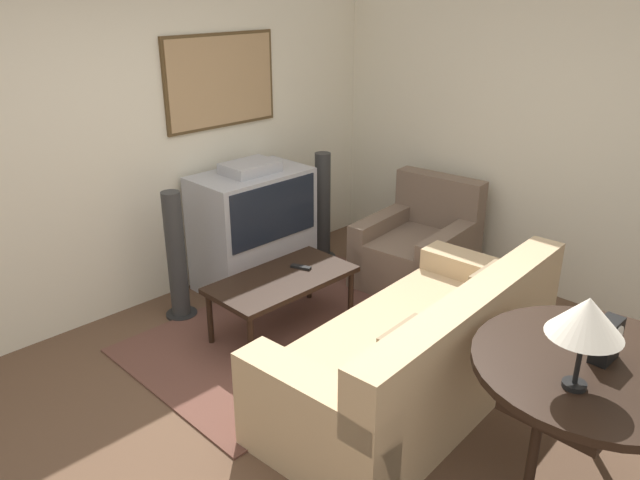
# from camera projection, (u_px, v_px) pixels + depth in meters

# --- Properties ---
(ground_plane) EXTENTS (12.00, 12.00, 0.00)m
(ground_plane) POSITION_uv_depth(u_px,v_px,m) (317.00, 418.00, 3.87)
(ground_plane) COLOR brown
(wall_back) EXTENTS (12.00, 0.10, 2.70)m
(wall_back) POSITION_uv_depth(u_px,v_px,m) (122.00, 144.00, 4.75)
(wall_back) COLOR beige
(wall_back) RESTS_ON ground_plane
(wall_right) EXTENTS (0.06, 12.00, 2.70)m
(wall_right) POSITION_uv_depth(u_px,v_px,m) (547.00, 135.00, 5.06)
(wall_right) COLOR beige
(wall_right) RESTS_ON ground_plane
(area_rug) EXTENTS (2.46, 1.59, 0.01)m
(area_rug) POSITION_uv_depth(u_px,v_px,m) (297.00, 329.00, 4.84)
(area_rug) COLOR brown
(area_rug) RESTS_ON ground_plane
(tv) EXTENTS (1.00, 0.59, 1.11)m
(tv) POSITION_uv_depth(u_px,v_px,m) (253.00, 228.00, 5.42)
(tv) COLOR #9E9EA3
(tv) RESTS_ON ground_plane
(couch) EXTENTS (2.21, 1.12, 0.87)m
(couch) POSITION_uv_depth(u_px,v_px,m) (419.00, 356.00, 3.94)
(couch) COLOR tan
(couch) RESTS_ON ground_plane
(armchair) EXTENTS (1.03, 0.92, 0.91)m
(armchair) POSITION_uv_depth(u_px,v_px,m) (418.00, 250.00, 5.53)
(armchair) COLOR brown
(armchair) RESTS_ON ground_plane
(coffee_table) EXTENTS (1.11, 0.57, 0.46)m
(coffee_table) POSITION_uv_depth(u_px,v_px,m) (282.00, 283.00, 4.68)
(coffee_table) COLOR black
(coffee_table) RESTS_ON ground_plane
(console_table) EXTENTS (1.17, 1.17, 0.80)m
(console_table) POSITION_uv_depth(u_px,v_px,m) (593.00, 375.00, 3.03)
(console_table) COLOR black
(console_table) RESTS_ON ground_plane
(table_lamp) EXTENTS (0.33, 0.33, 0.46)m
(table_lamp) POSITION_uv_depth(u_px,v_px,m) (587.00, 318.00, 2.69)
(table_lamp) COLOR black
(table_lamp) RESTS_ON console_table
(mantel_clock) EXTENTS (0.17, 0.10, 0.22)m
(mantel_clock) POSITION_uv_depth(u_px,v_px,m) (607.00, 340.00, 2.99)
(mantel_clock) COLOR black
(mantel_clock) RESTS_ON console_table
(remote) EXTENTS (0.10, 0.16, 0.02)m
(remote) POSITION_uv_depth(u_px,v_px,m) (301.00, 267.00, 4.80)
(remote) COLOR black
(remote) RESTS_ON coffee_table
(speaker_tower_left) EXTENTS (0.25, 0.25, 1.05)m
(speaker_tower_left) POSITION_uv_depth(u_px,v_px,m) (177.00, 259.00, 4.87)
(speaker_tower_left) COLOR black
(speaker_tower_left) RESTS_ON ground_plane
(speaker_tower_right) EXTENTS (0.25, 0.25, 1.05)m
(speaker_tower_right) POSITION_uv_depth(u_px,v_px,m) (323.00, 210.00, 5.92)
(speaker_tower_right) COLOR black
(speaker_tower_right) RESTS_ON ground_plane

